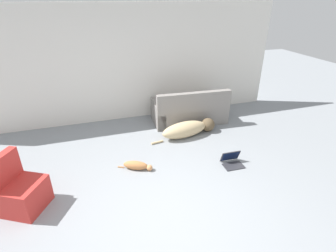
{
  "coord_description": "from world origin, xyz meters",
  "views": [
    {
      "loc": [
        -0.67,
        -2.49,
        2.78
      ],
      "look_at": [
        0.62,
        1.62,
        0.6
      ],
      "focal_mm": 28.0,
      "sensor_mm": 36.0,
      "label": 1
    }
  ],
  "objects_px": {
    "laptop_open": "(232,160)",
    "side_chair": "(20,191)",
    "dog": "(189,129)",
    "cat": "(137,166)",
    "couch": "(189,111)"
  },
  "relations": [
    {
      "from": "dog",
      "to": "laptop_open",
      "type": "distance_m",
      "value": 1.29
    },
    {
      "from": "dog",
      "to": "cat",
      "type": "height_order",
      "value": "dog"
    },
    {
      "from": "laptop_open",
      "to": "cat",
      "type": "bearing_deg",
      "value": 170.04
    },
    {
      "from": "dog",
      "to": "cat",
      "type": "relative_size",
      "value": 2.58
    },
    {
      "from": "laptop_open",
      "to": "side_chair",
      "type": "relative_size",
      "value": 0.43
    },
    {
      "from": "laptop_open",
      "to": "dog",
      "type": "bearing_deg",
      "value": 107.91
    },
    {
      "from": "dog",
      "to": "laptop_open",
      "type": "xyz_separation_m",
      "value": [
        0.36,
        -1.23,
        -0.09
      ]
    },
    {
      "from": "side_chair",
      "to": "cat",
      "type": "bearing_deg",
      "value": -47.45
    },
    {
      "from": "laptop_open",
      "to": "side_chair",
      "type": "distance_m",
      "value": 3.43
    },
    {
      "from": "dog",
      "to": "laptop_open",
      "type": "relative_size",
      "value": 4.19
    },
    {
      "from": "couch",
      "to": "dog",
      "type": "bearing_deg",
      "value": 71.03
    },
    {
      "from": "laptop_open",
      "to": "side_chair",
      "type": "xyz_separation_m",
      "value": [
        -3.42,
        -0.07,
        0.22
      ]
    },
    {
      "from": "cat",
      "to": "side_chair",
      "type": "distance_m",
      "value": 1.81
    },
    {
      "from": "couch",
      "to": "laptop_open",
      "type": "xyz_separation_m",
      "value": [
        0.07,
        -1.91,
        -0.19
      ]
    },
    {
      "from": "dog",
      "to": "couch",
      "type": "bearing_deg",
      "value": 58.42
    }
  ]
}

